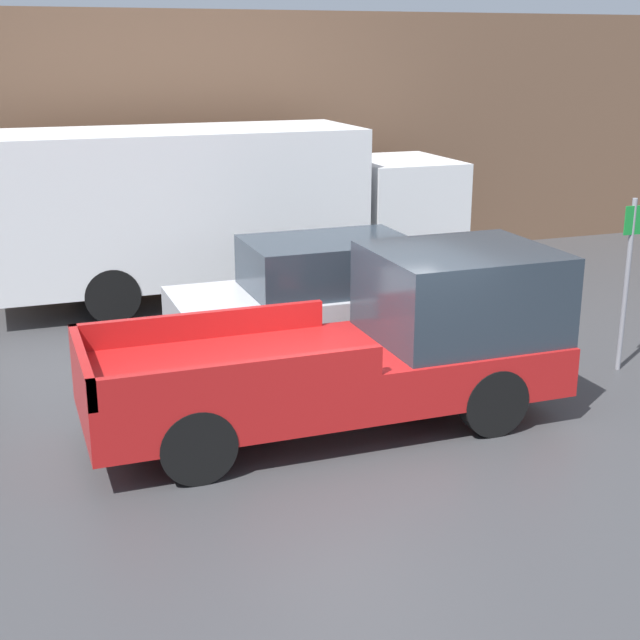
% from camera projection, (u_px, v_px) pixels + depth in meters
% --- Properties ---
extents(ground_plane, '(60.00, 60.00, 0.00)m').
position_uv_depth(ground_plane, '(377.00, 434.00, 10.70)').
color(ground_plane, '#3D3D3F').
extents(building_wall, '(28.00, 0.15, 5.16)m').
position_uv_depth(building_wall, '(201.00, 143.00, 18.12)').
color(building_wall, brown).
rests_on(building_wall, ground).
extents(pickup_truck, '(5.76, 2.05, 2.08)m').
position_uv_depth(pickup_truck, '(373.00, 344.00, 10.84)').
color(pickup_truck, red).
rests_on(pickup_truck, ground).
extents(car, '(4.45, 1.89, 1.72)m').
position_uv_depth(car, '(322.00, 296.00, 13.43)').
color(car, silver).
rests_on(car, ground).
extents(delivery_truck, '(8.68, 2.47, 3.07)m').
position_uv_depth(delivery_truck, '(217.00, 206.00, 16.24)').
color(delivery_truck, white).
rests_on(delivery_truck, ground).
extents(parking_sign, '(0.30, 0.07, 2.48)m').
position_uv_depth(parking_sign, '(627.00, 275.00, 12.43)').
color(parking_sign, gray).
rests_on(parking_sign, ground).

